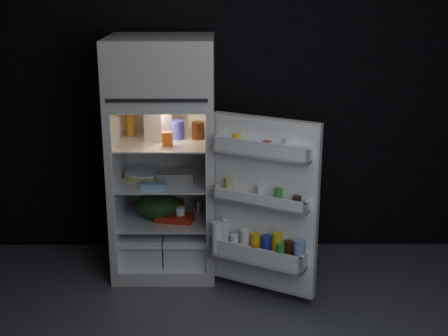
{
  "coord_description": "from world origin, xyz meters",
  "views": [
    {
      "loc": [
        -0.07,
        -3.17,
        2.2
      ],
      "look_at": [
        -0.06,
        1.0,
        0.9
      ],
      "focal_mm": 50.0,
      "sensor_mm": 36.0,
      "label": 1
    }
  ],
  "objects_px": {
    "egg_carton": "(175,177)",
    "yogurt_tray": "(175,218)",
    "refrigerator": "(164,148)",
    "fridge_door": "(262,210)",
    "milk_jug": "(158,124)"
  },
  "relations": [
    {
      "from": "yogurt_tray",
      "to": "refrigerator",
      "type": "bearing_deg",
      "value": 133.32
    },
    {
      "from": "fridge_door",
      "to": "egg_carton",
      "type": "height_order",
      "value": "fridge_door"
    },
    {
      "from": "refrigerator",
      "to": "fridge_door",
      "type": "distance_m",
      "value": 0.94
    },
    {
      "from": "fridge_door",
      "to": "yogurt_tray",
      "type": "bearing_deg",
      "value": 146.03
    },
    {
      "from": "refrigerator",
      "to": "milk_jug",
      "type": "relative_size",
      "value": 7.42
    },
    {
      "from": "fridge_door",
      "to": "yogurt_tray",
      "type": "xyz_separation_m",
      "value": [
        -0.63,
        0.42,
        -0.23
      ]
    },
    {
      "from": "yogurt_tray",
      "to": "fridge_door",
      "type": "bearing_deg",
      "value": -21.85
    },
    {
      "from": "fridge_door",
      "to": "milk_jug",
      "type": "relative_size",
      "value": 5.08
    },
    {
      "from": "milk_jug",
      "to": "fridge_door",
      "type": "bearing_deg",
      "value": -10.64
    },
    {
      "from": "refrigerator",
      "to": "fridge_door",
      "type": "xyz_separation_m",
      "value": [
        0.71,
        -0.56,
        -0.28
      ]
    },
    {
      "from": "egg_carton",
      "to": "yogurt_tray",
      "type": "distance_m",
      "value": 0.31
    },
    {
      "from": "milk_jug",
      "to": "egg_carton",
      "type": "xyz_separation_m",
      "value": [
        0.12,
        -0.08,
        -0.38
      ]
    },
    {
      "from": "fridge_door",
      "to": "egg_carton",
      "type": "distance_m",
      "value": 0.77
    },
    {
      "from": "egg_carton",
      "to": "yogurt_tray",
      "type": "xyz_separation_m",
      "value": [
        -0.01,
        -0.03,
        -0.31
      ]
    },
    {
      "from": "refrigerator",
      "to": "egg_carton",
      "type": "relative_size",
      "value": 6.5
    }
  ]
}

